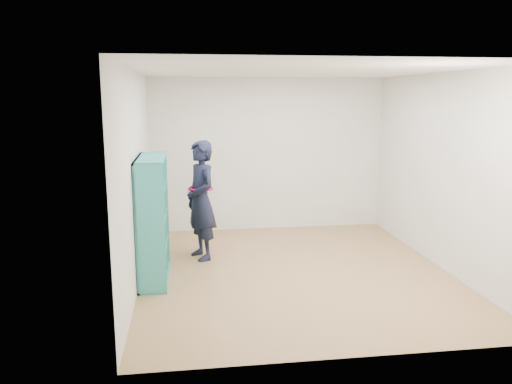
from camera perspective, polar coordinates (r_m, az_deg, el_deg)
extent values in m
plane|color=#987245|center=(6.72, 4.44, -9.04)|extent=(4.50, 4.50, 0.00)
plane|color=white|center=(6.33, 4.79, 13.69)|extent=(4.50, 4.50, 0.00)
cube|color=beige|center=(6.28, -13.52, 1.54)|extent=(0.02, 4.50, 2.60)
cube|color=beige|center=(7.10, 20.58, 2.20)|extent=(0.02, 4.50, 2.60)
cube|color=beige|center=(8.59, 1.36, 4.29)|extent=(4.00, 0.02, 2.60)
cube|color=beige|center=(4.27, 11.13, -2.71)|extent=(4.00, 0.02, 2.60)
cube|color=teal|center=(5.84, -12.03, -4.34)|extent=(0.34, 0.02, 1.55)
cube|color=teal|center=(6.95, -11.39, -1.88)|extent=(0.34, 0.02, 1.55)
cube|color=teal|center=(6.62, -11.42, -9.45)|extent=(0.34, 1.17, 0.02)
cube|color=teal|center=(6.26, -11.95, 3.81)|extent=(0.34, 1.17, 0.02)
cube|color=teal|center=(6.41, -13.09, -3.03)|extent=(0.02, 1.17, 1.55)
cube|color=teal|center=(6.21, -11.79, -3.41)|extent=(0.32, 0.02, 1.51)
cube|color=teal|center=(6.57, -11.58, -2.62)|extent=(0.32, 0.02, 1.51)
cube|color=teal|center=(6.49, -11.55, -6.23)|extent=(0.32, 1.12, 0.02)
cube|color=teal|center=(6.39, -11.68, -3.00)|extent=(0.32, 1.12, 0.02)
cube|color=teal|center=(6.32, -11.81, 0.31)|extent=(0.32, 1.12, 0.02)
cube|color=beige|center=(6.24, -11.47, -10.09)|extent=(0.21, 0.14, 0.08)
cube|color=black|center=(6.04, -11.57, -6.24)|extent=(0.17, 0.16, 0.24)
cube|color=maroon|center=(5.95, -11.70, -2.95)|extent=(0.17, 0.16, 0.20)
cube|color=silver|center=(5.93, -11.88, 0.15)|extent=(0.21, 0.14, 0.08)
cube|color=navy|center=(6.51, -11.24, -8.36)|extent=(0.17, 0.16, 0.26)
cube|color=brown|center=(6.40, -11.36, -5.32)|extent=(0.17, 0.16, 0.22)
cube|color=#BFB28C|center=(6.38, -11.52, -2.67)|extent=(0.21, 0.14, 0.05)
cube|color=#26594C|center=(6.23, -11.63, 1.49)|extent=(0.17, 0.16, 0.26)
cube|color=beige|center=(6.87, -11.07, -7.53)|extent=(0.17, 0.16, 0.21)
cube|color=black|center=(6.83, -11.22, -4.90)|extent=(0.21, 0.14, 0.08)
cube|color=maroon|center=(6.66, -11.31, -1.05)|extent=(0.17, 0.16, 0.29)
cube|color=silver|center=(6.60, -11.43, 2.12)|extent=(0.17, 0.16, 0.28)
imported|color=black|center=(7.06, -6.32, -0.96)|extent=(0.60, 0.72, 1.69)
torus|color=#920B4A|center=(7.03, -6.35, 0.41)|extent=(0.45, 0.45, 0.04)
cube|color=silver|center=(7.07, -7.77, -0.06)|extent=(0.04, 0.08, 0.12)
cube|color=black|center=(7.07, -7.77, -0.06)|extent=(0.04, 0.08, 0.12)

